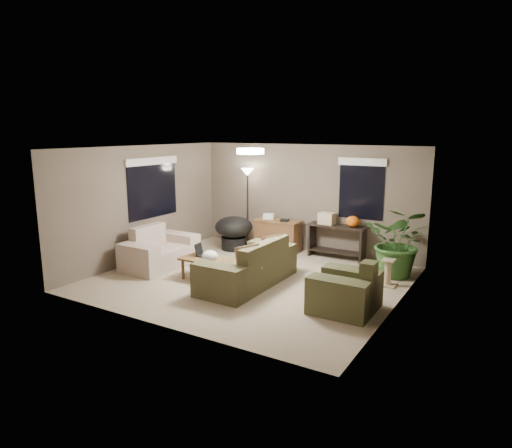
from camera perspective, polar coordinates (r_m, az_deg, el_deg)
The scene contains 20 objects.
room_shell at distance 8.54m, azimuth -0.69°, elevation 1.08°, with size 5.50×5.50×5.50m.
main_sofa at distance 8.47m, azimuth -0.78°, elevation -5.67°, with size 0.95×2.20×0.85m.
throw_pillows at distance 8.24m, azimuth 0.72°, elevation -3.59°, with size 0.38×1.40×0.47m.
loveseat at distance 9.79m, azimuth -12.01°, elevation -3.52°, with size 0.90×1.60×0.85m.
armchair at distance 7.44m, azimuth 11.17°, elevation -8.38°, with size 0.95×1.00×0.85m.
coffee_table at distance 8.78m, azimuth -6.21°, elevation -4.68°, with size 1.00×0.55×0.42m.
laptop at distance 8.92m, azimuth -6.70°, elevation -3.62°, with size 0.37×0.24×0.24m.
plastic_bag at distance 8.50m, azimuth -5.77°, elevation -4.03°, with size 0.31×0.28×0.22m, color white.
desk at distance 10.77m, azimuth 2.74°, elevation -1.44°, with size 1.10×0.50×0.75m.
desk_papers at distance 10.75m, azimuth 2.00°, elevation 0.85°, with size 0.72×0.32×0.12m.
console_table at distance 10.32m, azimuth 10.06°, elevation -1.85°, with size 1.30×0.40×0.75m.
pumpkin at distance 10.12m, azimuth 11.99°, elevation 0.32°, with size 0.30×0.30×0.24m, color orange.
cardboard_box at distance 10.32m, azimuth 8.85°, elevation 0.70°, with size 0.34×0.26×0.26m, color beige.
papasan_chair at distance 10.92m, azimuth -2.80°, elevation -0.79°, with size 0.98×0.98×0.80m.
floor_lamp at distance 11.11m, azimuth -1.07°, elevation 5.36°, with size 0.32×0.32×1.91m.
ceiling_fixture at distance 8.40m, azimuth -0.71°, elevation 9.09°, with size 0.50×0.50×0.10m, color white.
houseplant at distance 9.29m, azimuth 17.47°, elevation -3.07°, with size 1.25×1.39×1.08m, color #2D5923.
cat_scratching_post at distance 8.78m, azimuth 16.15°, elevation -6.06°, with size 0.32×0.32×0.50m.
window_left at distance 10.36m, azimuth -12.81°, elevation 5.65°, with size 0.05×1.56×1.33m.
window_back at distance 10.16m, azimuth 13.07°, elevation 5.54°, with size 1.06×0.05×1.33m.
Camera 1 is at (4.41, -7.14, 2.82)m, focal length 32.00 mm.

